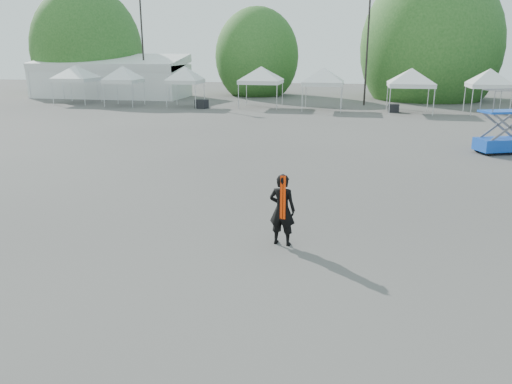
# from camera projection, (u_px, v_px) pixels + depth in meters

# --- Properties ---
(ground) EXTENTS (120.00, 120.00, 0.00)m
(ground) POSITION_uv_depth(u_px,v_px,m) (269.00, 228.00, 13.68)
(ground) COLOR #474442
(ground) RESTS_ON ground
(marquee) EXTENTS (15.00, 6.25, 4.23)m
(marquee) POSITION_uv_depth(u_px,v_px,m) (111.00, 77.00, 50.17)
(marquee) COLOR silver
(marquee) RESTS_ON ground
(light_pole_west) EXTENTS (0.60, 0.25, 10.30)m
(light_pole_west) POSITION_uv_depth(u_px,v_px,m) (142.00, 37.00, 47.45)
(light_pole_west) COLOR black
(light_pole_west) RESTS_ON ground
(light_pole_east) EXTENTS (0.60, 0.25, 9.80)m
(light_pole_east) POSITION_uv_depth(u_px,v_px,m) (368.00, 39.00, 41.79)
(light_pole_east) COLOR black
(light_pole_east) RESTS_ON ground
(tree_far_w) EXTENTS (4.80, 4.80, 7.30)m
(tree_far_w) POSITION_uv_depth(u_px,v_px,m) (88.00, 51.00, 53.02)
(tree_far_w) COLOR #382314
(tree_far_w) RESTS_ON ground
(tree_mid_w) EXTENTS (4.16, 4.16, 6.33)m
(tree_mid_w) POSITION_uv_depth(u_px,v_px,m) (257.00, 57.00, 51.79)
(tree_mid_w) COLOR #382314
(tree_mid_w) RESTS_ON ground
(tree_mid_e) EXTENTS (5.12, 5.12, 7.79)m
(tree_mid_e) POSITION_uv_depth(u_px,v_px,m) (430.00, 47.00, 47.49)
(tree_mid_e) COLOR #382314
(tree_mid_e) RESTS_ON ground
(tent_a) EXTENTS (4.53, 4.53, 3.88)m
(tent_a) POSITION_uv_depth(u_px,v_px,m) (75.00, 68.00, 44.09)
(tent_a) COLOR silver
(tent_a) RESTS_ON ground
(tent_b) EXTENTS (3.87, 3.87, 3.88)m
(tent_b) POSITION_uv_depth(u_px,v_px,m) (123.00, 69.00, 42.10)
(tent_b) COLOR silver
(tent_b) RESTS_ON ground
(tent_c) EXTENTS (3.81, 3.81, 3.88)m
(tent_c) POSITION_uv_depth(u_px,v_px,m) (185.00, 70.00, 41.31)
(tent_c) COLOR silver
(tent_c) RESTS_ON ground
(tent_d) EXTENTS (4.74, 4.74, 3.88)m
(tent_d) POSITION_uv_depth(u_px,v_px,m) (261.00, 70.00, 41.10)
(tent_d) COLOR silver
(tent_d) RESTS_ON ground
(tent_e) EXTENTS (4.47, 4.47, 3.88)m
(tent_e) POSITION_uv_depth(u_px,v_px,m) (324.00, 71.00, 39.08)
(tent_e) COLOR silver
(tent_e) RESTS_ON ground
(tent_f) EXTENTS (4.69, 4.69, 3.88)m
(tent_f) POSITION_uv_depth(u_px,v_px,m) (412.00, 72.00, 37.43)
(tent_f) COLOR silver
(tent_f) RESTS_ON ground
(tent_g) EXTENTS (4.02, 4.02, 3.88)m
(tent_g) POSITION_uv_depth(u_px,v_px,m) (490.00, 72.00, 36.75)
(tent_g) COLOR silver
(tent_g) RESTS_ON ground
(man) EXTENTS (0.73, 0.54, 1.81)m
(man) POSITION_uv_depth(u_px,v_px,m) (282.00, 210.00, 12.27)
(man) COLOR black
(man) RESTS_ON ground
(scissor_lift) EXTENTS (2.54, 1.89, 2.95)m
(scissor_lift) POSITION_uv_depth(u_px,v_px,m) (504.00, 122.00, 22.99)
(scissor_lift) COLOR #0B2E94
(scissor_lift) RESTS_ON ground
(crate_west) EXTENTS (1.10, 0.96, 0.72)m
(crate_west) POSITION_uv_depth(u_px,v_px,m) (202.00, 104.00, 40.86)
(crate_west) COLOR black
(crate_west) RESTS_ON ground
(crate_mid) EXTENTS (0.83, 0.65, 0.63)m
(crate_mid) POSITION_uv_depth(u_px,v_px,m) (393.00, 108.00, 38.39)
(crate_mid) COLOR black
(crate_mid) RESTS_ON ground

